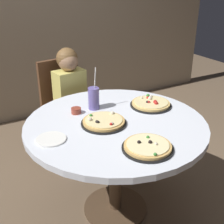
{
  "coord_description": "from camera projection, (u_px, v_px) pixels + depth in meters",
  "views": [
    {
      "loc": [
        -0.9,
        -1.51,
        1.64
      ],
      "look_at": [
        0.0,
        0.05,
        0.8
      ],
      "focal_mm": 47.54,
      "sensor_mm": 36.0,
      "label": 1
    }
  ],
  "objects": [
    {
      "name": "ground_plane",
      "position": [
        115.0,
        208.0,
        2.29
      ],
      "size": [
        8.0,
        8.0,
        0.0
      ],
      "primitive_type": "plane",
      "color": "brown"
    },
    {
      "name": "plate_small",
      "position": [
        51.0,
        139.0,
        1.75
      ],
      "size": [
        0.18,
        0.18,
        0.01
      ],
      "primitive_type": "cylinder",
      "color": "white",
      "rests_on": "dining_table"
    },
    {
      "name": "pizza_veggie",
      "position": [
        151.0,
        104.0,
        2.2
      ],
      "size": [
        0.31,
        0.31,
        0.05
      ],
      "color": "black",
      "rests_on": "dining_table"
    },
    {
      "name": "soda_cup",
      "position": [
        94.0,
        98.0,
        2.13
      ],
      "size": [
        0.08,
        0.08,
        0.31
      ],
      "color": "#6659A5",
      "rests_on": "dining_table"
    },
    {
      "name": "diner_child",
      "position": [
        76.0,
        116.0,
        2.66
      ],
      "size": [
        0.3,
        0.43,
        1.08
      ],
      "color": "#3F4766",
      "rests_on": "ground_plane"
    },
    {
      "name": "chair_wooden",
      "position": [
        65.0,
        105.0,
        2.77
      ],
      "size": [
        0.45,
        0.45,
        0.95
      ],
      "color": "brown",
      "rests_on": "ground_plane"
    },
    {
      "name": "pizza_pepperoni",
      "position": [
        104.0,
        122.0,
        1.93
      ],
      "size": [
        0.3,
        0.3,
        0.05
      ],
      "color": "black",
      "rests_on": "dining_table"
    },
    {
      "name": "dining_table",
      "position": [
        116.0,
        134.0,
        2.01
      ],
      "size": [
        1.21,
        1.21,
        0.75
      ],
      "color": "silver",
      "rests_on": "ground_plane"
    },
    {
      "name": "pizza_cheese",
      "position": [
        148.0,
        147.0,
        1.65
      ],
      "size": [
        0.29,
        0.29,
        0.05
      ],
      "color": "black",
      "rests_on": "dining_table"
    },
    {
      "name": "sauce_bowl",
      "position": [
        76.0,
        111.0,
        2.08
      ],
      "size": [
        0.07,
        0.07,
        0.04
      ],
      "primitive_type": "cylinder",
      "color": "brown",
      "rests_on": "dining_table"
    }
  ]
}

